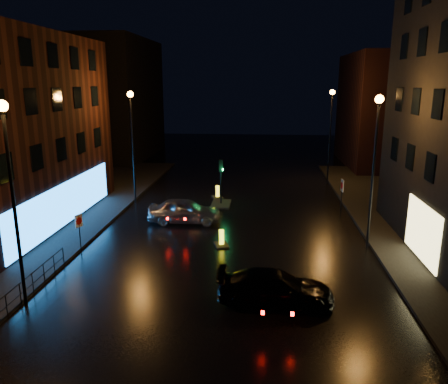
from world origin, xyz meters
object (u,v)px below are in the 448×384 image
Objects in this scene: bollard_far at (218,195)px; silver_hatchback at (185,211)px; bollard_near at (221,242)px; traffic_signal at (221,198)px; dark_sedan at (275,288)px; road_sign_left at (79,224)px; road_sign_right at (342,189)px.

silver_hatchback is at bearing -122.88° from bollard_far.
bollard_near is 0.93× the size of bollard_far.
traffic_signal reaches higher than dark_sedan.
silver_hatchback is at bearing 67.98° from road_sign_left.
silver_hatchback is 4.92m from bollard_near.
traffic_signal reaches higher than road_sign_left.
bollard_near is 10.25m from road_sign_right.
road_sign_right reaches higher than dark_sedan.
silver_hatchback is at bearing 28.90° from dark_sedan.
silver_hatchback is 7.40m from road_sign_left.
bollard_near is at bearing -102.77° from bollard_far.
traffic_signal is at bearing 79.04° from bollard_near.
traffic_signal is 2.09m from bollard_far.
silver_hatchback is 6.69m from bollard_far.
bollard_far reaches higher than bollard_near.
dark_sedan is at bearing -6.78° from road_sign_left.
road_sign_left is (-6.70, -10.12, 1.10)m from traffic_signal.
road_sign_right is at bearing 23.76° from bollard_near.
traffic_signal is 2.80× the size of bollard_near.
bollard_far is 0.62× the size of road_sign_left.
road_sign_right is at bearing -20.10° from dark_sedan.
silver_hatchback reaches higher than bollard_near.
road_sign_left is (-4.72, -5.64, 0.80)m from silver_hatchback.
road_sign_left is (-10.40, 4.79, 0.90)m from dark_sedan.
silver_hatchback is at bearing 108.53° from bollard_near.
road_sign_right reaches higher than road_sign_left.
bollard_far is at bearing 14.22° from dark_sedan.
traffic_signal reaches higher than silver_hatchback.
traffic_signal is at bearing -96.62° from bollard_far.
dark_sedan is 3.91× the size of bollard_near.
bollard_near is at bearing 24.35° from dark_sedan.
bollard_near is (0.84, -8.47, -0.30)m from traffic_signal.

